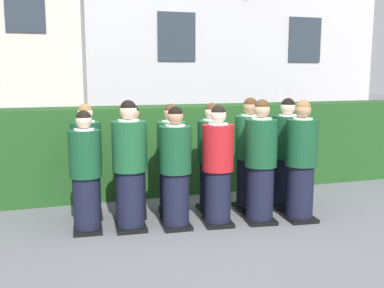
{
  "coord_description": "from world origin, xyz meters",
  "views": [
    {
      "loc": [
        -1.8,
        -5.46,
        2.01
      ],
      "look_at": [
        0.0,
        0.28,
        1.05
      ],
      "focal_mm": 41.9,
      "sensor_mm": 36.0,
      "label": 1
    }
  ],
  "objects_px": {
    "student_rear_row_0": "(87,164)",
    "student_front_row_4": "(260,164)",
    "student_front_row_1": "(130,169)",
    "student_front_row_2": "(176,171)",
    "student_rear_row_2": "(172,162)",
    "student_front_row_5": "(301,163)",
    "student_rear_row_1": "(133,163)",
    "student_rear_row_3": "(212,160)",
    "student_front_row_0": "(86,175)",
    "student_in_red_blazer": "(218,168)",
    "student_rear_row_4": "(249,157)",
    "student_rear_row_5": "(286,156)"
  },
  "relations": [
    {
      "from": "student_front_row_0",
      "to": "student_in_red_blazer",
      "type": "height_order",
      "value": "student_in_red_blazer"
    },
    {
      "from": "student_rear_row_1",
      "to": "student_rear_row_4",
      "type": "relative_size",
      "value": 0.96
    },
    {
      "from": "student_front_row_5",
      "to": "student_rear_row_1",
      "type": "xyz_separation_m",
      "value": [
        -2.16,
        0.85,
        -0.03
      ]
    },
    {
      "from": "student_front_row_5",
      "to": "student_rear_row_5",
      "type": "bearing_deg",
      "value": 80.36
    },
    {
      "from": "student_front_row_0",
      "to": "student_front_row_2",
      "type": "distance_m",
      "value": 1.14
    },
    {
      "from": "student_front_row_1",
      "to": "student_rear_row_0",
      "type": "height_order",
      "value": "student_front_row_1"
    },
    {
      "from": "student_rear_row_3",
      "to": "student_front_row_0",
      "type": "bearing_deg",
      "value": -169.09
    },
    {
      "from": "student_in_red_blazer",
      "to": "student_front_row_5",
      "type": "xyz_separation_m",
      "value": [
        1.15,
        -0.16,
        0.03
      ]
    },
    {
      "from": "student_front_row_4",
      "to": "student_in_red_blazer",
      "type": "bearing_deg",
      "value": 173.99
    },
    {
      "from": "student_front_row_0",
      "to": "student_rear_row_0",
      "type": "bearing_deg",
      "value": 84.13
    },
    {
      "from": "student_front_row_2",
      "to": "student_rear_row_3",
      "type": "bearing_deg",
      "value": 37.81
    },
    {
      "from": "student_rear_row_0",
      "to": "student_rear_row_1",
      "type": "xyz_separation_m",
      "value": [
        0.62,
        -0.12,
        -0.01
      ]
    },
    {
      "from": "student_front_row_1",
      "to": "student_rear_row_1",
      "type": "height_order",
      "value": "student_front_row_1"
    },
    {
      "from": "student_front_row_0",
      "to": "student_front_row_5",
      "type": "bearing_deg",
      "value": -8.0
    },
    {
      "from": "student_front_row_5",
      "to": "student_rear_row_0",
      "type": "distance_m",
      "value": 2.94
    },
    {
      "from": "student_front_row_1",
      "to": "student_front_row_2",
      "type": "xyz_separation_m",
      "value": [
        0.58,
        -0.11,
        -0.04
      ]
    },
    {
      "from": "student_rear_row_1",
      "to": "student_rear_row_4",
      "type": "xyz_separation_m",
      "value": [
        1.7,
        -0.19,
        0.04
      ]
    },
    {
      "from": "student_rear_row_0",
      "to": "student_rear_row_3",
      "type": "xyz_separation_m",
      "value": [
        1.75,
        -0.22,
        -0.01
      ]
    },
    {
      "from": "student_front_row_2",
      "to": "student_rear_row_0",
      "type": "bearing_deg",
      "value": 144.68
    },
    {
      "from": "student_rear_row_3",
      "to": "student_front_row_1",
      "type": "bearing_deg",
      "value": -161.66
    },
    {
      "from": "student_front_row_1",
      "to": "student_in_red_blazer",
      "type": "distance_m",
      "value": 1.15
    },
    {
      "from": "student_front_row_2",
      "to": "student_rear_row_2",
      "type": "height_order",
      "value": "student_front_row_2"
    },
    {
      "from": "student_front_row_1",
      "to": "student_rear_row_0",
      "type": "relative_size",
      "value": 1.05
    },
    {
      "from": "student_front_row_4",
      "to": "student_rear_row_0",
      "type": "height_order",
      "value": "student_front_row_4"
    },
    {
      "from": "student_front_row_5",
      "to": "student_rear_row_2",
      "type": "bearing_deg",
      "value": 153.72
    },
    {
      "from": "student_rear_row_1",
      "to": "student_rear_row_5",
      "type": "xyz_separation_m",
      "value": [
        2.26,
        -0.27,
        0.03
      ]
    },
    {
      "from": "student_rear_row_3",
      "to": "student_rear_row_5",
      "type": "bearing_deg",
      "value": -8.77
    },
    {
      "from": "student_front_row_5",
      "to": "student_rear_row_2",
      "type": "height_order",
      "value": "student_front_row_5"
    },
    {
      "from": "student_rear_row_0",
      "to": "student_rear_row_4",
      "type": "height_order",
      "value": "student_rear_row_4"
    },
    {
      "from": "student_in_red_blazer",
      "to": "student_rear_row_3",
      "type": "distance_m",
      "value": 0.6
    },
    {
      "from": "student_front_row_1",
      "to": "student_rear_row_5",
      "type": "relative_size",
      "value": 1.02
    },
    {
      "from": "student_in_red_blazer",
      "to": "student_front_row_5",
      "type": "distance_m",
      "value": 1.16
    },
    {
      "from": "student_front_row_1",
      "to": "student_rear_row_5",
      "type": "distance_m",
      "value": 2.4
    },
    {
      "from": "student_rear_row_0",
      "to": "student_rear_row_3",
      "type": "height_order",
      "value": "student_rear_row_0"
    },
    {
      "from": "student_front_row_1",
      "to": "student_in_red_blazer",
      "type": "xyz_separation_m",
      "value": [
        1.14,
        -0.17,
        -0.04
      ]
    },
    {
      "from": "student_in_red_blazer",
      "to": "student_rear_row_3",
      "type": "bearing_deg",
      "value": 77.88
    },
    {
      "from": "student_rear_row_0",
      "to": "student_front_row_4",
      "type": "bearing_deg",
      "value": -21.5
    },
    {
      "from": "student_rear_row_2",
      "to": "student_rear_row_3",
      "type": "relative_size",
      "value": 1.0
    },
    {
      "from": "student_rear_row_2",
      "to": "student_front_row_4",
      "type": "bearing_deg",
      "value": -33.7
    },
    {
      "from": "student_rear_row_0",
      "to": "student_rear_row_3",
      "type": "distance_m",
      "value": 1.77
    },
    {
      "from": "student_front_row_4",
      "to": "student_rear_row_0",
      "type": "xyz_separation_m",
      "value": [
        -2.22,
        0.87,
        -0.03
      ]
    },
    {
      "from": "student_rear_row_3",
      "to": "student_rear_row_0",
      "type": "bearing_deg",
      "value": 172.85
    },
    {
      "from": "student_front_row_2",
      "to": "student_rear_row_4",
      "type": "bearing_deg",
      "value": 19.56
    },
    {
      "from": "student_front_row_4",
      "to": "student_rear_row_3",
      "type": "bearing_deg",
      "value": 125.3
    },
    {
      "from": "student_front_row_2",
      "to": "student_rear_row_5",
      "type": "height_order",
      "value": "student_rear_row_5"
    },
    {
      "from": "student_rear_row_1",
      "to": "student_rear_row_4",
      "type": "distance_m",
      "value": 1.71
    },
    {
      "from": "student_in_red_blazer",
      "to": "student_front_row_5",
      "type": "bearing_deg",
      "value": -7.76
    },
    {
      "from": "student_front_row_5",
      "to": "student_rear_row_0",
      "type": "xyz_separation_m",
      "value": [
        -2.78,
        0.97,
        -0.03
      ]
    },
    {
      "from": "student_in_red_blazer",
      "to": "student_front_row_4",
      "type": "height_order",
      "value": "student_front_row_4"
    },
    {
      "from": "student_front_row_2",
      "to": "student_rear_row_2",
      "type": "relative_size",
      "value": 1.0
    }
  ]
}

